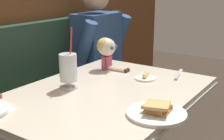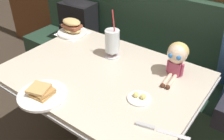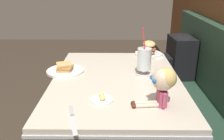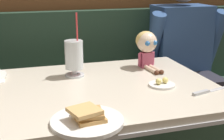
{
  "view_description": "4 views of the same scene",
  "coord_description": "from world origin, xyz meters",
  "px_view_note": "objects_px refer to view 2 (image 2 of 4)",
  "views": [
    {
      "loc": [
        -1.18,
        -0.67,
        1.27
      ],
      "look_at": [
        0.09,
        0.2,
        0.83
      ],
      "focal_mm": 49.55,
      "sensor_mm": 36.0,
      "label": 1
    },
    {
      "loc": [
        0.74,
        -0.73,
        1.55
      ],
      "look_at": [
        0.06,
        0.19,
        0.77
      ],
      "focal_mm": 39.82,
      "sensor_mm": 36.0,
      "label": 2
    },
    {
      "loc": [
        1.4,
        0.17,
        1.34
      ],
      "look_at": [
        -0.01,
        0.15,
        0.79
      ],
      "focal_mm": 38.65,
      "sensor_mm": 36.0,
      "label": 3
    },
    {
      "loc": [
        -0.3,
        -1.1,
        1.22
      ],
      "look_at": [
        0.08,
        0.2,
        0.81
      ],
      "focal_mm": 49.47,
      "sensor_mm": 36.0,
      "label": 4
    }
  ],
  "objects_px": {
    "sandwich_plate": "(72,28)",
    "milkshake_glass": "(112,42)",
    "butter_saucer": "(139,98)",
    "butter_knife": "(153,128)",
    "seated_doll": "(177,55)",
    "backpack": "(78,21)",
    "toast_plate": "(42,94)"
  },
  "relations": [
    {
      "from": "sandwich_plate",
      "to": "milkshake_glass",
      "type": "bearing_deg",
      "value": -11.77
    },
    {
      "from": "butter_saucer",
      "to": "butter_knife",
      "type": "xyz_separation_m",
      "value": [
        0.15,
        -0.13,
        -0.0
      ]
    },
    {
      "from": "milkshake_glass",
      "to": "butter_knife",
      "type": "bearing_deg",
      "value": -37.57
    },
    {
      "from": "butter_knife",
      "to": "seated_doll",
      "type": "distance_m",
      "value": 0.46
    },
    {
      "from": "milkshake_glass",
      "to": "butter_knife",
      "type": "height_order",
      "value": "milkshake_glass"
    },
    {
      "from": "butter_knife",
      "to": "seated_doll",
      "type": "relative_size",
      "value": 1.04
    },
    {
      "from": "butter_knife",
      "to": "backpack",
      "type": "xyz_separation_m",
      "value": [
        -1.2,
        0.81,
        -0.09
      ]
    },
    {
      "from": "sandwich_plate",
      "to": "butter_knife",
      "type": "distance_m",
      "value": 1.05
    },
    {
      "from": "milkshake_glass",
      "to": "seated_doll",
      "type": "relative_size",
      "value": 1.42
    },
    {
      "from": "toast_plate",
      "to": "butter_saucer",
      "type": "bearing_deg",
      "value": 33.69
    },
    {
      "from": "butter_knife",
      "to": "seated_doll",
      "type": "height_order",
      "value": "seated_doll"
    },
    {
      "from": "milkshake_glass",
      "to": "butter_saucer",
      "type": "height_order",
      "value": "milkshake_glass"
    },
    {
      "from": "milkshake_glass",
      "to": "butter_saucer",
      "type": "relative_size",
      "value": 2.63
    },
    {
      "from": "seated_doll",
      "to": "milkshake_glass",
      "type": "bearing_deg",
      "value": -173.75
    },
    {
      "from": "butter_knife",
      "to": "sandwich_plate",
      "type": "bearing_deg",
      "value": 153.02
    },
    {
      "from": "sandwich_plate",
      "to": "butter_saucer",
      "type": "xyz_separation_m",
      "value": [
        0.79,
        -0.35,
        -0.04
      ]
    },
    {
      "from": "seated_doll",
      "to": "backpack",
      "type": "bearing_deg",
      "value": 161.0
    },
    {
      "from": "backpack",
      "to": "sandwich_plate",
      "type": "bearing_deg",
      "value": -51.67
    },
    {
      "from": "milkshake_glass",
      "to": "seated_doll",
      "type": "bearing_deg",
      "value": 6.25
    },
    {
      "from": "butter_saucer",
      "to": "milkshake_glass",
      "type": "bearing_deg",
      "value": 144.28
    },
    {
      "from": "backpack",
      "to": "milkshake_glass",
      "type": "bearing_deg",
      "value": -31.21
    },
    {
      "from": "sandwich_plate",
      "to": "backpack",
      "type": "xyz_separation_m",
      "value": [
        -0.26,
        0.33,
        -0.13
      ]
    },
    {
      "from": "toast_plate",
      "to": "backpack",
      "type": "xyz_separation_m",
      "value": [
        -0.65,
        0.95,
        -0.1
      ]
    },
    {
      "from": "toast_plate",
      "to": "milkshake_glass",
      "type": "bearing_deg",
      "value": 84.74
    },
    {
      "from": "butter_saucer",
      "to": "backpack",
      "type": "height_order",
      "value": "backpack"
    },
    {
      "from": "sandwich_plate",
      "to": "butter_knife",
      "type": "bearing_deg",
      "value": -26.98
    },
    {
      "from": "sandwich_plate",
      "to": "seated_doll",
      "type": "relative_size",
      "value": 0.99
    },
    {
      "from": "toast_plate",
      "to": "milkshake_glass",
      "type": "distance_m",
      "value": 0.53
    },
    {
      "from": "milkshake_glass",
      "to": "backpack",
      "type": "height_order",
      "value": "milkshake_glass"
    },
    {
      "from": "butter_saucer",
      "to": "seated_doll",
      "type": "distance_m",
      "value": 0.33
    },
    {
      "from": "milkshake_glass",
      "to": "backpack",
      "type": "xyz_separation_m",
      "value": [
        -0.7,
        0.42,
        -0.18
      ]
    },
    {
      "from": "butter_saucer",
      "to": "butter_knife",
      "type": "bearing_deg",
      "value": -41.67
    }
  ]
}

